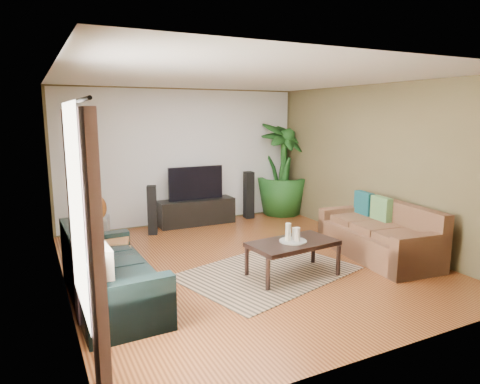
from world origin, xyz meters
TOP-DOWN VIEW (x-y plane):
  - floor at (0.00, 0.00)m, footprint 5.50×5.50m
  - ceiling at (0.00, 0.00)m, footprint 5.50×5.50m
  - wall_back at (0.00, 2.75)m, footprint 5.00×0.00m
  - wall_front at (0.00, -2.75)m, footprint 5.00×0.00m
  - wall_left at (-2.50, 0.00)m, footprint 0.00×5.50m
  - wall_right at (2.50, 0.00)m, footprint 0.00×5.50m
  - backwall_panel at (0.00, 2.74)m, footprint 4.90×0.00m
  - window_pane at (-2.48, -1.60)m, footprint 0.00×1.80m
  - curtain_near at (-2.43, -2.35)m, footprint 0.08×0.35m
  - curtain_far at (-2.43, -0.85)m, footprint 0.08×0.35m
  - curtain_rod at (-2.43, -1.60)m, footprint 0.03×1.90m
  - sofa_left at (-2.03, -0.49)m, footprint 0.94×2.06m
  - sofa_right at (1.97, -0.64)m, footprint 1.12×2.10m
  - area_rug at (0.09, -0.49)m, footprint 2.68×2.22m
  - coffee_table at (0.34, -0.74)m, footprint 1.26×0.77m
  - candle_tray at (0.34, -0.74)m, footprint 0.37×0.37m
  - candle_tall at (0.28, -0.71)m, footprint 0.08×0.08m
  - candle_mid at (0.38, -0.78)m, footprint 0.08×0.08m
  - candle_short at (0.41, -0.68)m, footprint 0.08×0.08m
  - tv_stand at (0.16, 2.50)m, footprint 1.54×0.47m
  - television at (0.16, 2.50)m, footprint 1.13×0.06m
  - speaker_left at (-0.83, 2.17)m, footprint 0.21×0.23m
  - speaker_right at (1.36, 2.50)m, footprint 0.19×0.21m
  - potted_plant at (2.19, 2.50)m, footprint 1.40×1.40m
  - plant_pot at (2.19, 2.50)m, footprint 0.38×0.38m
  - pedestal at (-1.74, 2.50)m, footprint 0.45×0.45m
  - vase at (-1.74, 2.50)m, footprint 0.33×0.33m
  - side_table at (-1.91, 0.33)m, footprint 0.62×0.62m

SIDE VIEW (x-z plane):
  - floor at x=0.00m, z-range 0.00..0.00m
  - area_rug at x=0.09m, z-range 0.00..0.01m
  - plant_pot at x=2.19m, z-range 0.00..0.29m
  - pedestal at x=-1.74m, z-range 0.00..0.36m
  - coffee_table at x=0.34m, z-range 0.00..0.49m
  - tv_stand at x=0.16m, z-range 0.00..0.51m
  - side_table at x=-1.91m, z-range 0.00..0.54m
  - sofa_left at x=-2.03m, z-range 0.00..0.85m
  - sofa_right at x=1.97m, z-range 0.00..0.85m
  - speaker_left at x=-0.83m, z-range 0.00..0.91m
  - candle_tray at x=0.34m, z-range 0.49..0.51m
  - speaker_right at x=1.36m, z-range 0.00..1.00m
  - vase at x=-1.74m, z-range 0.29..0.75m
  - candle_short at x=0.41m, z-range 0.51..0.66m
  - candle_mid at x=0.38m, z-range 0.51..0.69m
  - candle_tall at x=0.28m, z-range 0.51..0.75m
  - television at x=0.16m, z-range 0.51..1.18m
  - potted_plant at x=2.19m, z-range 0.00..2.04m
  - curtain_near at x=-2.43m, z-range 0.05..2.25m
  - curtain_far at x=-2.43m, z-range 0.05..2.25m
  - wall_left at x=-2.50m, z-range -1.40..4.10m
  - wall_right at x=2.50m, z-range -1.40..4.10m
  - wall_back at x=0.00m, z-range -1.15..3.85m
  - wall_front at x=0.00m, z-range -1.15..3.85m
  - backwall_panel at x=0.00m, z-range -1.10..3.80m
  - window_pane at x=-2.48m, z-range 0.50..2.30m
  - curtain_rod at x=-2.43m, z-range 2.28..2.31m
  - ceiling at x=0.00m, z-range 2.70..2.70m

